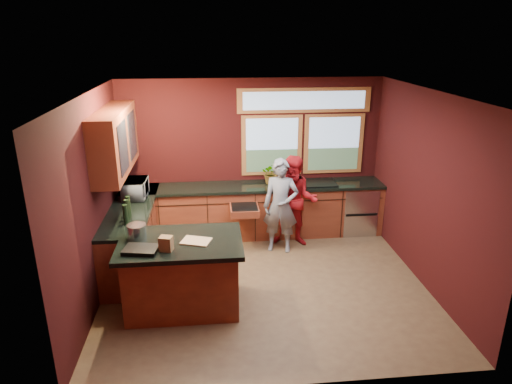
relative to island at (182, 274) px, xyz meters
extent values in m
plane|color=brown|center=(1.13, 0.43, -0.48)|extent=(4.50, 4.50, 0.00)
cube|color=black|center=(1.13, 2.43, 0.87)|extent=(4.50, 0.02, 2.70)
cube|color=black|center=(1.13, -1.57, 0.87)|extent=(4.50, 0.02, 2.70)
cube|color=black|center=(-1.12, 0.43, 0.87)|extent=(0.02, 4.00, 2.70)
cube|color=black|center=(3.38, 0.43, 0.87)|extent=(0.02, 4.00, 2.70)
cube|color=silver|center=(1.13, 0.43, 2.22)|extent=(4.50, 4.00, 0.02)
cube|color=#788DA6|center=(1.48, 2.42, 1.07)|extent=(1.06, 0.02, 1.06)
cube|color=#788DA6|center=(2.58, 2.42, 1.07)|extent=(1.06, 0.02, 1.06)
cube|color=#95582B|center=(2.03, 2.42, 1.84)|extent=(2.30, 0.02, 0.42)
cube|color=#562014|center=(-0.94, 1.28, 1.47)|extent=(0.36, 1.80, 0.90)
cube|color=#562014|center=(1.13, 2.13, -0.04)|extent=(4.50, 0.60, 0.88)
cube|color=black|center=(1.13, 2.12, 0.43)|extent=(4.50, 0.64, 0.05)
cube|color=#B7B7BC|center=(2.98, 2.11, -0.05)|extent=(0.60, 0.58, 0.85)
cube|color=black|center=(2.23, 2.09, 0.43)|extent=(0.66, 0.46, 0.05)
cube|color=#562014|center=(-0.82, 1.28, -0.04)|extent=(0.60, 2.30, 0.88)
cube|color=black|center=(-0.81, 1.28, 0.43)|extent=(0.64, 2.30, 0.05)
cube|color=#562014|center=(0.00, 0.00, -0.04)|extent=(1.40, 0.90, 0.88)
cube|color=black|center=(0.00, 0.00, 0.44)|extent=(1.55, 1.05, 0.06)
imported|color=slate|center=(1.51, 1.49, 0.30)|extent=(0.64, 0.50, 1.55)
imported|color=#A61318|center=(1.78, 1.68, 0.29)|extent=(0.86, 0.74, 1.54)
imported|color=#999999|center=(-0.79, 1.71, 0.60)|extent=(0.37, 0.53, 0.29)
imported|color=#999999|center=(1.45, 2.18, 0.64)|extent=(0.33, 0.29, 0.37)
cylinder|color=white|center=(1.63, 2.13, 0.59)|extent=(0.12, 0.12, 0.28)
cube|color=tan|center=(0.20, -0.05, 0.48)|extent=(0.41, 0.35, 0.02)
cylinder|color=silver|center=(-0.55, 0.15, 0.56)|extent=(0.24, 0.24, 0.18)
cube|color=brown|center=(-0.15, -0.25, 0.56)|extent=(0.18, 0.15, 0.18)
cube|color=black|center=(-0.45, -0.25, 0.49)|extent=(0.44, 0.35, 0.05)
camera|label=1|loc=(0.42, -5.26, 2.96)|focal=32.00mm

